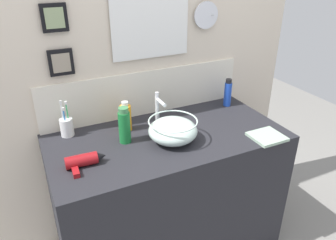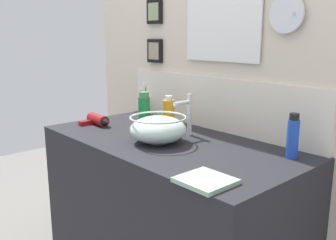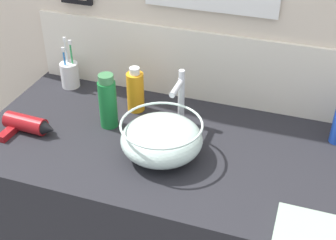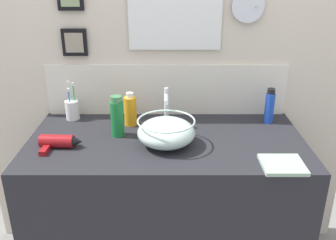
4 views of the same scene
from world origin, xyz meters
name	(u,v)px [view 2 (image 2 of 4)]	position (x,y,z in m)	size (l,w,h in m)	color
vanity_counter	(168,220)	(0.00, 0.00, 0.43)	(1.33, 0.66, 0.85)	#232328
back_panel	(219,54)	(0.00, 0.36, 1.25)	(2.10, 0.09, 2.51)	beige
glass_bowl_sink	(158,129)	(0.00, -0.06, 0.92)	(0.27, 0.27, 0.13)	silver
faucet	(188,112)	(0.00, 0.13, 0.97)	(0.02, 0.12, 0.21)	silver
hair_drier	(98,120)	(-0.49, -0.09, 0.88)	(0.20, 0.13, 0.06)	maroon
toothbrush_cup	(144,108)	(-0.51, 0.25, 0.91)	(0.07, 0.07, 0.21)	white
soap_dispenser	(144,112)	(-0.24, 0.04, 0.95)	(0.06, 0.06, 0.20)	#197233
shampoo_bottle	(293,137)	(0.54, 0.20, 0.94)	(0.05, 0.05, 0.19)	blue
spray_bottle	(169,113)	(-0.19, 0.17, 0.93)	(0.06, 0.06, 0.18)	orange
hand_towel	(206,181)	(0.49, -0.26, 0.86)	(0.18, 0.17, 0.02)	#99B29E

